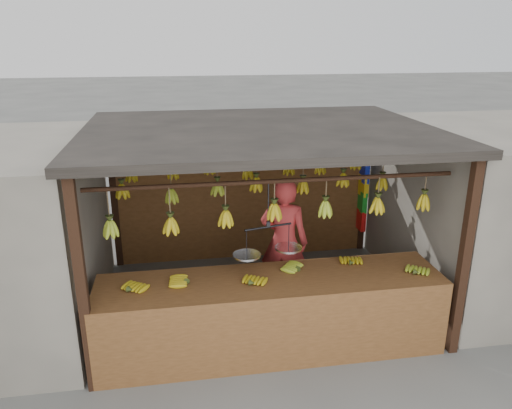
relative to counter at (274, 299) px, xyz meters
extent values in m
plane|color=#5B5B57|center=(0.06, 1.24, -0.72)|extent=(80.00, 80.00, 0.00)
cube|color=black|center=(-1.94, -0.26, 0.43)|extent=(0.10, 0.10, 2.30)
cube|color=black|center=(2.06, -0.26, 0.43)|extent=(0.10, 0.10, 2.30)
cube|color=black|center=(-1.94, 2.74, 0.43)|extent=(0.10, 0.10, 2.30)
cube|color=black|center=(2.06, 2.74, 0.43)|extent=(0.10, 0.10, 2.30)
cube|color=black|center=(0.06, 1.24, 1.63)|extent=(4.30, 3.30, 0.10)
cylinder|color=black|center=(0.06, 0.24, 1.28)|extent=(4.00, 0.05, 0.05)
cylinder|color=black|center=(0.06, 1.24, 1.28)|extent=(4.00, 0.05, 0.05)
cylinder|color=black|center=(0.06, 2.24, 1.28)|extent=(4.00, 0.05, 0.05)
cube|color=brown|center=(0.06, 2.74, 0.18)|extent=(4.00, 0.06, 1.80)
cube|color=slate|center=(3.66, 1.24, 0.43)|extent=(3.00, 3.00, 2.30)
cube|color=brown|center=(0.00, 0.14, 0.14)|extent=(3.88, 0.86, 0.08)
cube|color=brown|center=(0.00, -0.29, -0.27)|extent=(3.88, 0.04, 0.90)
cube|color=black|center=(-1.84, -0.24, -0.31)|extent=(0.07, 0.07, 0.82)
cube|color=black|center=(1.84, -0.24, -0.31)|extent=(0.07, 0.07, 0.82)
cube|color=black|center=(-1.84, 0.52, -0.31)|extent=(0.07, 0.07, 0.82)
cube|color=black|center=(1.84, 0.52, -0.31)|extent=(0.07, 0.07, 0.82)
ellipsoid|color=#AC9212|center=(-1.53, 0.06, 0.21)|extent=(0.28, 0.30, 0.06)
ellipsoid|color=#AC9212|center=(-0.94, 0.18, 0.21)|extent=(0.25, 0.20, 0.06)
ellipsoid|color=#AC9212|center=(-0.24, 0.00, 0.21)|extent=(0.27, 0.30, 0.06)
ellipsoid|color=#92A523|center=(0.35, 0.27, 0.21)|extent=(0.30, 0.29, 0.06)
ellipsoid|color=#AC9212|center=(0.99, 0.31, 0.21)|extent=(0.23, 0.28, 0.06)
ellipsoid|color=#92A523|center=(1.63, -0.05, 0.21)|extent=(0.29, 0.30, 0.06)
ellipsoid|color=#92A523|center=(-1.69, 0.25, 0.85)|extent=(0.16, 0.16, 0.28)
ellipsoid|color=#AC9212|center=(-1.07, 0.22, 0.85)|extent=(0.16, 0.16, 0.28)
ellipsoid|color=#AC9212|center=(-0.48, 0.28, 0.88)|extent=(0.16, 0.16, 0.28)
ellipsoid|color=#AC9212|center=(0.04, 0.23, 0.94)|extent=(0.16, 0.16, 0.28)
ellipsoid|color=#92A523|center=(0.63, 0.27, 0.93)|extent=(0.16, 0.16, 0.28)
ellipsoid|color=#AC9212|center=(1.21, 0.21, 0.95)|extent=(0.16, 0.16, 0.28)
ellipsoid|color=#AC9212|center=(1.81, 0.28, 0.94)|extent=(0.16, 0.16, 0.28)
ellipsoid|color=#AC9212|center=(-1.65, 1.29, 0.94)|extent=(0.16, 0.16, 0.28)
ellipsoid|color=#92A523|center=(-1.06, 1.24, 0.86)|extent=(0.16, 0.16, 0.28)
ellipsoid|color=#92A523|center=(-0.48, 1.26, 0.92)|extent=(0.16, 0.16, 0.28)
ellipsoid|color=#AC9212|center=(0.01, 1.25, 0.96)|extent=(0.16, 0.16, 0.28)
ellipsoid|color=#AC9212|center=(0.63, 1.27, 0.89)|extent=(0.16, 0.16, 0.28)
ellipsoid|color=#AC9212|center=(1.18, 1.28, 0.95)|extent=(0.16, 0.16, 0.28)
ellipsoid|color=#AC9212|center=(1.72, 1.26, 0.89)|extent=(0.16, 0.16, 0.28)
ellipsoid|color=#AC9212|center=(-1.61, 2.28, 0.87)|extent=(0.16, 0.16, 0.28)
ellipsoid|color=#AC9212|center=(-1.03, 2.27, 0.88)|extent=(0.16, 0.16, 0.28)
ellipsoid|color=#AC9212|center=(-0.51, 2.26, 0.93)|extent=(0.16, 0.16, 0.28)
ellipsoid|color=#AC9212|center=(0.05, 2.22, 0.85)|extent=(0.16, 0.16, 0.28)
ellipsoid|color=#AC9212|center=(0.66, 2.21, 0.88)|extent=(0.16, 0.16, 0.28)
ellipsoid|color=#AC9212|center=(1.14, 2.20, 0.88)|extent=(0.16, 0.16, 0.28)
ellipsoid|color=#AC9212|center=(1.71, 2.24, 0.91)|extent=(0.16, 0.16, 0.28)
cylinder|color=black|center=(-0.02, 0.24, 1.03)|extent=(0.02, 0.02, 0.52)
cylinder|color=black|center=(-0.02, 0.24, 0.77)|extent=(0.55, 0.15, 0.02)
cylinder|color=silver|center=(-0.27, 0.18, 0.47)|extent=(0.30, 0.30, 0.02)
cylinder|color=silver|center=(0.23, 0.30, 0.47)|extent=(0.30, 0.30, 0.02)
imported|color=#BF3333|center=(0.37, 1.18, 0.16)|extent=(0.76, 0.65, 1.76)
cube|color=#1426BF|center=(2.00, 2.59, 0.68)|extent=(0.08, 0.26, 0.34)
cube|color=yellow|center=(2.00, 2.59, 0.45)|extent=(0.08, 0.26, 0.34)
cube|color=#199926|center=(2.00, 2.59, 0.18)|extent=(0.08, 0.26, 0.34)
cube|color=red|center=(2.00, 2.59, -0.14)|extent=(0.08, 0.26, 0.34)
camera|label=1|loc=(-0.99, -4.76, 2.76)|focal=35.00mm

